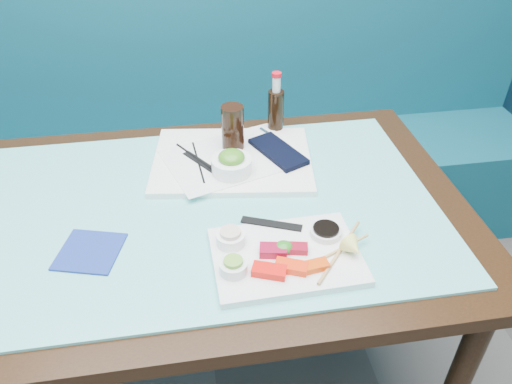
{
  "coord_description": "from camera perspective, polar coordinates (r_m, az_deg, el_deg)",
  "views": [
    {
      "loc": [
        -0.02,
        0.43,
        1.56
      ],
      "look_at": [
        0.14,
        1.43,
        0.8
      ],
      "focal_mm": 35.0,
      "sensor_mm": 36.0,
      "label": 1
    }
  ],
  "objects": [
    {
      "name": "navy_pouch",
      "position": [
        1.46,
        2.52,
        4.65
      ],
      "size": [
        0.16,
        0.21,
        0.02
      ],
      "primitive_type": "cube",
      "rotation": [
        0.0,
        0.0,
        0.43
      ],
      "color": "black",
      "rests_on": "serving_tray"
    },
    {
      "name": "blue_napkin",
      "position": [
        1.22,
        -18.46,
        -6.46
      ],
      "size": [
        0.17,
        0.17,
        0.01
      ],
      "primitive_type": "cube",
      "rotation": [
        0.0,
        0.0,
        -0.28
      ],
      "color": "navy",
      "rests_on": "glass_top"
    },
    {
      "name": "salmon_mid",
      "position": [
        1.1,
        4.07,
        -8.51
      ],
      "size": [
        0.08,
        0.06,
        0.02
      ],
      "primitive_type": "cube",
      "rotation": [
        0.0,
        0.0,
        -0.39
      ],
      "color": "#F82F09",
      "rests_on": "sashimi_plate"
    },
    {
      "name": "soy_dish",
      "position": [
        1.19,
        7.98,
        -4.53
      ],
      "size": [
        0.09,
        0.09,
        0.01
      ],
      "primitive_type": "cylinder",
      "rotation": [
        0.0,
        0.0,
        -0.25
      ],
      "color": "silver",
      "rests_on": "sashimi_plate"
    },
    {
      "name": "seaweed_garnish",
      "position": [
        1.14,
        3.17,
        -6.31
      ],
      "size": [
        0.05,
        0.04,
        0.02
      ],
      "primitive_type": "ellipsoid",
      "rotation": [
        0.0,
        0.0,
        -0.1
      ],
      "color": "#26781B",
      "rests_on": "sashimi_plate"
    },
    {
      "name": "black_chopstick_a",
      "position": [
        1.44,
        -6.62,
        3.46
      ],
      "size": [
        0.02,
        0.21,
        0.01
      ],
      "primitive_type": "cylinder",
      "rotation": [
        1.57,
        0.0,
        0.09
      ],
      "color": "black",
      "rests_on": "serving_tray"
    },
    {
      "name": "soy_fill",
      "position": [
        1.18,
        8.02,
        -4.15
      ],
      "size": [
        0.08,
        0.08,
        0.01
      ],
      "primitive_type": "cylinder",
      "rotation": [
        0.0,
        0.0,
        0.25
      ],
      "color": "black",
      "rests_on": "soy_dish"
    },
    {
      "name": "seaweed_bowl",
      "position": [
        1.37,
        -2.79,
        3.0
      ],
      "size": [
        0.12,
        0.12,
        0.04
      ],
      "primitive_type": "cylinder",
      "rotation": [
        0.0,
        0.0,
        -0.08
      ],
      "color": "white",
      "rests_on": "serving_tray"
    },
    {
      "name": "tuna_left",
      "position": [
        1.13,
        1.97,
        -6.7
      ],
      "size": [
        0.07,
        0.05,
        0.02
      ],
      "primitive_type": "cube",
      "rotation": [
        0.0,
        0.0,
        -0.2
      ],
      "color": "maroon",
      "rests_on": "sashimi_plate"
    },
    {
      "name": "salmon_left",
      "position": [
        1.09,
        1.52,
        -9.01
      ],
      "size": [
        0.08,
        0.06,
        0.02
      ],
      "primitive_type": "cube",
      "rotation": [
        0.0,
        0.0,
        -0.37
      ],
      "color": "red",
      "rests_on": "sashimi_plate"
    },
    {
      "name": "cola_bottle_neck",
      "position": [
        1.53,
        2.36,
        12.22
      ],
      "size": [
        0.03,
        0.03,
        0.05
      ],
      "primitive_type": "cylinder",
      "rotation": [
        0.0,
        0.0,
        -0.08
      ],
      "color": "white",
      "rests_on": "cola_bottle_body"
    },
    {
      "name": "fork",
      "position": [
        1.55,
        1.55,
        6.61
      ],
      "size": [
        0.05,
        0.08,
        0.01
      ],
      "primitive_type": "cylinder",
      "rotation": [
        1.57,
        0.0,
        0.5
      ],
      "color": "silver",
      "rests_on": "serving_tray"
    },
    {
      "name": "wooden_chopstick_b",
      "position": [
        1.15,
        9.55,
        -6.67
      ],
      "size": [
        0.15,
        0.18,
        0.01
      ],
      "primitive_type": "cylinder",
      "rotation": [
        1.57,
        0.0,
        -0.69
      ],
      "color": "tan",
      "rests_on": "sashimi_plate"
    },
    {
      "name": "salmon_right",
      "position": [
        1.1,
        6.68,
        -8.4
      ],
      "size": [
        0.07,
        0.04,
        0.02
      ],
      "primitive_type": "cube",
      "rotation": [
        0.0,
        0.0,
        0.15
      ],
      "color": "#E24309",
      "rests_on": "sashimi_plate"
    },
    {
      "name": "seaweed_salad",
      "position": [
        1.36,
        -2.83,
        4.0
      ],
      "size": [
        0.08,
        0.08,
        0.04
      ],
      "primitive_type": "ellipsoid",
      "rotation": [
        0.0,
        0.0,
        -0.1
      ],
      "color": "#41871F",
      "rests_on": "seaweed_bowl"
    },
    {
      "name": "cola_glass",
      "position": [
        1.46,
        -2.68,
        7.36
      ],
      "size": [
        0.07,
        0.07,
        0.14
      ],
      "primitive_type": "cylinder",
      "rotation": [
        0.0,
        0.0,
        -0.03
      ],
      "color": "black",
      "rests_on": "serving_tray"
    },
    {
      "name": "wasabi_fill",
      "position": [
        1.08,
        -2.63,
        -7.91
      ],
      "size": [
        0.05,
        0.05,
        0.01
      ],
      "primitive_type": "cylinder",
      "rotation": [
        0.0,
        0.0,
        -0.13
      ],
      "color": "#68A936",
      "rests_on": "ramekin_wasabi"
    },
    {
      "name": "black_chopstick_b",
      "position": [
        1.44,
        -6.3,
        3.5
      ],
      "size": [
        0.13,
        0.21,
        0.01
      ],
      "primitive_type": "cylinder",
      "rotation": [
        1.57,
        0.0,
        0.55
      ],
      "color": "black",
      "rests_on": "serving_tray"
    },
    {
      "name": "tuna_right",
      "position": [
        1.14,
        4.7,
        -6.45
      ],
      "size": [
        0.05,
        0.04,
        0.02
      ],
      "primitive_type": "cube",
      "rotation": [
        0.0,
        0.0,
        -0.22
      ],
      "color": "maroon",
      "rests_on": "sashimi_plate"
    },
    {
      "name": "cola_bottle_cap",
      "position": [
        1.52,
        2.39,
        13.26
      ],
      "size": [
        0.04,
        0.04,
        0.01
      ],
      "primitive_type": "cylinder",
      "rotation": [
        0.0,
        0.0,
        -0.33
      ],
      "color": "red",
      "rests_on": "cola_bottle_neck"
    },
    {
      "name": "glass_top",
      "position": [
        1.3,
        -6.34,
        -1.82
      ],
      "size": [
        1.22,
        0.76,
        0.01
      ],
      "primitive_type": "cube",
      "color": "#65CAC9",
      "rests_on": "dining_table"
    },
    {
      "name": "ramekin_wasabi",
      "position": [
        1.09,
        -2.6,
        -8.56
      ],
      "size": [
        0.08,
        0.08,
        0.03
      ],
      "primitive_type": "cylinder",
      "rotation": [
        0.0,
        0.0,
        -0.27
      ],
      "color": "white",
      "rests_on": "sashimi_plate"
    },
    {
      "name": "lemon_wedge",
      "position": [
        1.13,
        11.09,
        -6.26
      ],
      "size": [
        0.06,
        0.05,
        0.05
      ],
      "primitive_type": "cone",
      "rotation": [
        1.57,
        0.0,
        0.32
      ],
      "color": "#FCFF78",
      "rests_on": "sashimi_plate"
    },
    {
      "name": "ramekin_ginger",
      "position": [
        1.15,
        -2.91,
        -5.34
      ],
      "size": [
        0.07,
        0.07,
        0.03
      ],
      "primitive_type": "cylinder",
      "rotation": [
        0.0,
        0.0,
        -0.02
      ],
      "color": "white",
      "rests_on": "sashimi_plate"
    },
    {
      "name": "dining_table",
      "position": [
        1.36,
        -6.09,
        -4.69
      ],
      "size": [
        1.4,
        0.9,
        0.75
      ],
      "color": "black",
      "rests_on": "ground"
    },
    {
      "name": "ginger_fill",
      "position": [
        1.14,
        -2.94,
        -4.64
      ],
      "size": [
        0.06,
        0.06,
        0.01
      ],
      "primitive_type": "cylinder",
      "rotation": [
        0.0,
        0.0,
        0.42
      ],
      "color": "beige",
      "rests_on": "ramekin_ginger"
    },
    {
      "name": "wooden_chopstick_a",
      "position": [
        1.15,
        9.07,
        -6.76
      ],
      "size": [
        0.18,
        0.09,
        0.01
      ],
      "primitive_type": "cylinder",
      "rotation": [
        1.57,
        0.0,
        -1.14
      ],
      "color": "tan",
      "rests_on": "sashimi_plate"
    },
    {
      "name": "paper_placemat",
      "position": [
        1.45,
        -2.73,
        3.98
      ],
      "size": [
        0.43,
        0.36,
        0.0
      ],
      "primitive_type": "cube",
      "rotation": [
        0.0,
        0.0,
        0.31
      ],
      "color": "white",
      "rests_on": "serving_tray"
    },
    {
      "name": "sashimi_plate",
      "position": [
        1.14,
        3.49,
        -7.36
      ],
      "size": [
        0.34,
        0.25,
        0.02
      ],
      "primitive_type": "cube",
      "rotation": [
        0.0,
        0.0,
        0.03
      ],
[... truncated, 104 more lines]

